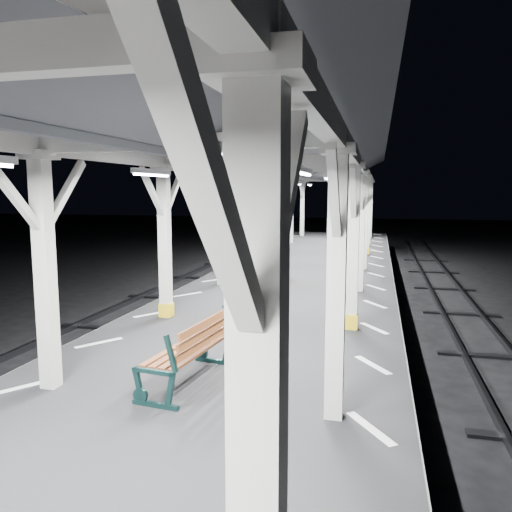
% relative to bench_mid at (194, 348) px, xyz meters
% --- Properties ---
extents(ground, '(120.00, 120.00, 0.00)m').
position_rel_bench_mid_xyz_m(ground, '(0.05, 1.40, -1.53)').
color(ground, black).
rests_on(ground, ground).
extents(platform, '(6.00, 50.00, 1.00)m').
position_rel_bench_mid_xyz_m(platform, '(0.05, 1.40, -1.03)').
color(platform, black).
rests_on(platform, ground).
extents(hazard_stripes_left, '(1.00, 48.00, 0.01)m').
position_rel_bench_mid_xyz_m(hazard_stripes_left, '(-2.40, 1.40, -0.53)').
color(hazard_stripes_left, silver).
rests_on(hazard_stripes_left, platform).
extents(hazard_stripes_right, '(1.00, 48.00, 0.01)m').
position_rel_bench_mid_xyz_m(hazard_stripes_right, '(2.50, 1.40, -0.53)').
color(hazard_stripes_right, silver).
rests_on(hazard_stripes_right, platform).
extents(canopy, '(5.40, 49.00, 4.65)m').
position_rel_bench_mid_xyz_m(canopy, '(0.05, 1.38, 3.03)').
color(canopy, beige).
rests_on(canopy, platform).
extents(bench_mid, '(0.90, 1.91, 1.00)m').
position_rel_bench_mid_xyz_m(bench_mid, '(0.00, 0.00, 0.00)').
color(bench_mid, '#102B2A').
rests_on(bench_mid, platform).
extents(bench_far, '(0.63, 1.56, 0.83)m').
position_rel_bench_mid_xyz_m(bench_far, '(-0.50, 8.13, -0.09)').
color(bench_far, '#102B2A').
rests_on(bench_far, platform).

